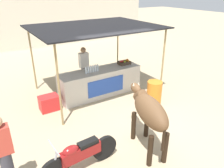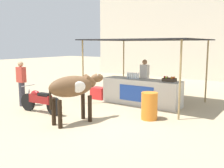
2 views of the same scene
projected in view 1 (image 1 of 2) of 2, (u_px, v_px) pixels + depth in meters
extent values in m
plane|color=tan|center=(137.00, 123.00, 6.41)|extent=(60.00, 60.00, 0.00)
cube|color=beige|center=(100.00, 82.00, 7.92)|extent=(3.00, 0.80, 0.96)
cube|color=#264CB2|center=(106.00, 86.00, 7.60)|extent=(1.40, 0.02, 0.58)
cube|color=black|center=(95.00, 27.00, 7.36)|extent=(4.20, 3.20, 0.04)
cylinder|color=#997F51|center=(59.00, 87.00, 5.82)|extent=(0.06, 0.06, 2.42)
cylinder|color=#997F51|center=(163.00, 63.00, 7.65)|extent=(0.06, 0.06, 2.42)
cylinder|color=#997F51|center=(32.00, 59.00, 8.05)|extent=(0.06, 0.06, 2.42)
cylinder|color=#997F51|center=(118.00, 46.00, 9.88)|extent=(0.06, 0.06, 2.42)
cylinder|color=silver|center=(86.00, 70.00, 7.36)|extent=(0.07, 0.07, 0.22)
cylinder|color=white|center=(86.00, 67.00, 7.31)|extent=(0.04, 0.04, 0.03)
cylinder|color=silver|center=(88.00, 70.00, 7.40)|extent=(0.07, 0.07, 0.22)
cylinder|color=white|center=(88.00, 66.00, 7.35)|extent=(0.04, 0.04, 0.03)
cylinder|color=silver|center=(91.00, 69.00, 7.45)|extent=(0.07, 0.07, 0.22)
cylinder|color=white|center=(91.00, 66.00, 7.40)|extent=(0.04, 0.04, 0.03)
cylinder|color=silver|center=(93.00, 69.00, 7.49)|extent=(0.07, 0.07, 0.22)
cylinder|color=white|center=(93.00, 65.00, 7.44)|extent=(0.04, 0.04, 0.03)
cylinder|color=silver|center=(95.00, 68.00, 7.54)|extent=(0.07, 0.07, 0.22)
cylinder|color=white|center=(95.00, 65.00, 7.48)|extent=(0.04, 0.04, 0.03)
cylinder|color=silver|center=(98.00, 68.00, 7.58)|extent=(0.07, 0.07, 0.22)
cylinder|color=white|center=(98.00, 65.00, 7.53)|extent=(0.04, 0.04, 0.03)
cube|color=#3F3326|center=(124.00, 63.00, 8.26)|extent=(0.44, 0.32, 0.12)
sphere|color=#B21E19|center=(123.00, 61.00, 8.16)|extent=(0.08, 0.08, 0.08)
sphere|color=orange|center=(128.00, 61.00, 8.20)|extent=(0.08, 0.08, 0.08)
sphere|color=orange|center=(126.00, 60.00, 8.25)|extent=(0.08, 0.08, 0.08)
sphere|color=#8CB22D|center=(125.00, 62.00, 8.09)|extent=(0.08, 0.08, 0.08)
sphere|color=#B21E19|center=(128.00, 60.00, 8.27)|extent=(0.08, 0.08, 0.08)
sphere|color=#B21E19|center=(121.00, 61.00, 8.13)|extent=(0.08, 0.08, 0.08)
sphere|color=orange|center=(127.00, 60.00, 8.32)|extent=(0.08, 0.08, 0.08)
sphere|color=#B21E19|center=(122.00, 62.00, 8.11)|extent=(0.08, 0.08, 0.08)
cylinder|color=#383842|center=(85.00, 78.00, 8.38)|extent=(0.22, 0.22, 0.88)
cube|color=silver|center=(84.00, 60.00, 8.09)|extent=(0.34, 0.20, 0.56)
sphere|color=#A87A56|center=(83.00, 50.00, 7.93)|extent=(0.20, 0.20, 0.20)
cube|color=red|center=(49.00, 103.00, 7.00)|extent=(0.60, 0.44, 0.48)
cylinder|color=orange|center=(154.00, 93.00, 7.25)|extent=(0.49, 0.49, 0.83)
ellipsoid|color=brown|center=(150.00, 111.00, 4.93)|extent=(0.88, 1.49, 0.60)
cylinder|color=black|center=(134.00, 126.00, 5.59)|extent=(0.12, 0.12, 0.78)
cylinder|color=black|center=(147.00, 123.00, 5.68)|extent=(0.12, 0.12, 0.78)
cylinder|color=black|center=(150.00, 151.00, 4.73)|extent=(0.12, 0.12, 0.78)
cylinder|color=black|center=(165.00, 148.00, 4.83)|extent=(0.12, 0.12, 0.78)
cylinder|color=brown|center=(140.00, 95.00, 5.41)|extent=(0.35, 0.50, 0.41)
ellipsoid|color=brown|center=(136.00, 88.00, 5.65)|extent=(0.33, 0.48, 0.26)
cone|color=beige|center=(134.00, 84.00, 5.55)|extent=(0.05, 0.05, 0.10)
cone|color=beige|center=(139.00, 83.00, 5.59)|extent=(0.05, 0.05, 0.10)
cylinder|color=black|center=(163.00, 139.00, 4.45)|extent=(0.06, 0.06, 0.60)
ellipsoid|color=silver|center=(157.00, 108.00, 5.07)|extent=(0.22, 0.45, 0.32)
cylinder|color=black|center=(105.00, 148.00, 4.96)|extent=(0.60, 0.12, 0.60)
cube|color=maroon|center=(81.00, 152.00, 4.56)|extent=(0.91, 0.24, 0.28)
ellipsoid|color=maroon|center=(71.00, 151.00, 4.38)|extent=(0.37, 0.22, 0.20)
cube|color=black|center=(88.00, 143.00, 4.59)|extent=(0.45, 0.21, 0.10)
cylinder|color=#99999E|center=(54.00, 148.00, 4.11)|extent=(0.07, 0.55, 0.03)
cylinder|color=#99999E|center=(54.00, 164.00, 4.24)|extent=(0.20, 0.06, 0.49)
cube|color=#BF3F33|center=(1.00, 141.00, 3.86)|extent=(0.34, 0.20, 0.56)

